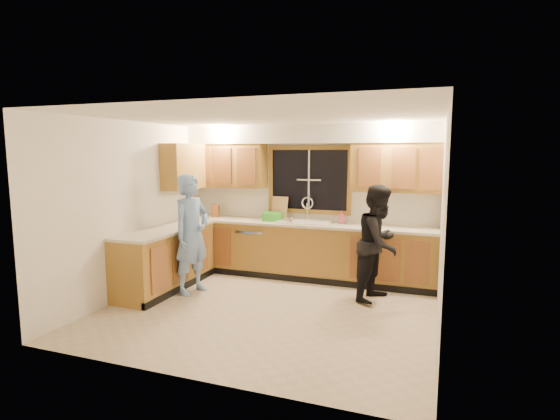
# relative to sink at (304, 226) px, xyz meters

# --- Properties ---
(floor) EXTENTS (4.20, 4.20, 0.00)m
(floor) POSITION_rel_sink_xyz_m (0.00, -1.60, -0.86)
(floor) COLOR beige
(floor) RESTS_ON ground
(ceiling) EXTENTS (4.20, 4.20, 0.00)m
(ceiling) POSITION_rel_sink_xyz_m (0.00, -1.60, 1.64)
(ceiling) COLOR white
(wall_back) EXTENTS (4.20, 0.00, 4.20)m
(wall_back) POSITION_rel_sink_xyz_m (0.00, 0.30, 0.39)
(wall_back) COLOR white
(wall_back) RESTS_ON ground
(wall_left) EXTENTS (0.00, 3.80, 3.80)m
(wall_left) POSITION_rel_sink_xyz_m (-2.10, -1.60, 0.39)
(wall_left) COLOR white
(wall_left) RESTS_ON ground
(wall_right) EXTENTS (0.00, 3.80, 3.80)m
(wall_right) POSITION_rel_sink_xyz_m (2.10, -1.60, 0.39)
(wall_right) COLOR white
(wall_right) RESTS_ON ground
(base_cabinets_back) EXTENTS (4.20, 0.60, 0.88)m
(base_cabinets_back) POSITION_rel_sink_xyz_m (0.00, -0.00, -0.42)
(base_cabinets_back) COLOR #A3762F
(base_cabinets_back) RESTS_ON ground
(base_cabinets_left) EXTENTS (0.60, 1.90, 0.88)m
(base_cabinets_left) POSITION_rel_sink_xyz_m (-1.80, -1.25, -0.42)
(base_cabinets_left) COLOR #A3762F
(base_cabinets_left) RESTS_ON ground
(countertop_back) EXTENTS (4.20, 0.63, 0.04)m
(countertop_back) POSITION_rel_sink_xyz_m (0.00, -0.02, 0.04)
(countertop_back) COLOR beige
(countertop_back) RESTS_ON base_cabinets_back
(countertop_left) EXTENTS (0.63, 1.90, 0.04)m
(countertop_left) POSITION_rel_sink_xyz_m (-1.79, -1.25, 0.04)
(countertop_left) COLOR beige
(countertop_left) RESTS_ON base_cabinets_left
(upper_cabinets_left) EXTENTS (1.35, 0.33, 0.75)m
(upper_cabinets_left) POSITION_rel_sink_xyz_m (-1.43, 0.13, 0.96)
(upper_cabinets_left) COLOR #A3762F
(upper_cabinets_left) RESTS_ON wall_back
(upper_cabinets_right) EXTENTS (1.35, 0.33, 0.75)m
(upper_cabinets_right) POSITION_rel_sink_xyz_m (1.43, 0.13, 0.96)
(upper_cabinets_right) COLOR #A3762F
(upper_cabinets_right) RESTS_ON wall_back
(upper_cabinets_return) EXTENTS (0.33, 0.90, 0.75)m
(upper_cabinets_return) POSITION_rel_sink_xyz_m (-1.94, -0.48, 0.96)
(upper_cabinets_return) COLOR #A3762F
(upper_cabinets_return) RESTS_ON wall_left
(soffit) EXTENTS (4.20, 0.35, 0.30)m
(soffit) POSITION_rel_sink_xyz_m (0.00, 0.12, 1.49)
(soffit) COLOR beige
(soffit) RESTS_ON wall_back
(window_frame) EXTENTS (1.44, 0.03, 1.14)m
(window_frame) POSITION_rel_sink_xyz_m (0.00, 0.29, 0.74)
(window_frame) COLOR black
(window_frame) RESTS_ON wall_back
(sink) EXTENTS (0.86, 0.52, 0.57)m
(sink) POSITION_rel_sink_xyz_m (0.00, 0.00, 0.00)
(sink) COLOR white
(sink) RESTS_ON countertop_back
(dishwasher) EXTENTS (0.60, 0.56, 0.82)m
(dishwasher) POSITION_rel_sink_xyz_m (-0.85, -0.01, -0.45)
(dishwasher) COLOR white
(dishwasher) RESTS_ON floor
(stove) EXTENTS (0.58, 0.75, 0.90)m
(stove) POSITION_rel_sink_xyz_m (-1.80, -1.82, -0.41)
(stove) COLOR white
(stove) RESTS_ON floor
(man) EXTENTS (0.56, 0.72, 1.75)m
(man) POSITION_rel_sink_xyz_m (-1.31, -1.31, 0.01)
(man) COLOR #6F97D3
(man) RESTS_ON floor
(woman) EXTENTS (0.82, 0.93, 1.62)m
(woman) POSITION_rel_sink_xyz_m (1.30, -0.70, -0.06)
(woman) COLOR black
(woman) RESTS_ON floor
(knife_block) EXTENTS (0.14, 0.13, 0.23)m
(knife_block) POSITION_rel_sink_xyz_m (-1.64, 0.05, 0.17)
(knife_block) COLOR brown
(knife_block) RESTS_ON countertop_back
(cutting_board) EXTENTS (0.30, 0.14, 0.39)m
(cutting_board) POSITION_rel_sink_xyz_m (-0.49, 0.19, 0.25)
(cutting_board) COLOR tan
(cutting_board) RESTS_ON countertop_back
(dish_crate) EXTENTS (0.34, 0.32, 0.14)m
(dish_crate) POSITION_rel_sink_xyz_m (-0.55, 0.01, 0.13)
(dish_crate) COLOR green
(dish_crate) RESTS_ON countertop_back
(soap_bottle) EXTENTS (0.12, 0.12, 0.20)m
(soap_bottle) POSITION_rel_sink_xyz_m (0.59, 0.14, 0.16)
(soap_bottle) COLOR #EE5A86
(soap_bottle) RESTS_ON countertop_back
(bowl) EXTENTS (0.23, 0.23, 0.05)m
(bowl) POSITION_rel_sink_xyz_m (1.14, 0.03, 0.08)
(bowl) COLOR silver
(bowl) RESTS_ON countertop_back
(can_left) EXTENTS (0.08, 0.08, 0.11)m
(can_left) POSITION_rel_sink_xyz_m (-0.25, -0.17, 0.11)
(can_left) COLOR beige
(can_left) RESTS_ON countertop_back
(can_right) EXTENTS (0.07, 0.07, 0.12)m
(can_right) POSITION_rel_sink_xyz_m (-0.15, -0.19, 0.11)
(can_right) COLOR beige
(can_right) RESTS_ON countertop_back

